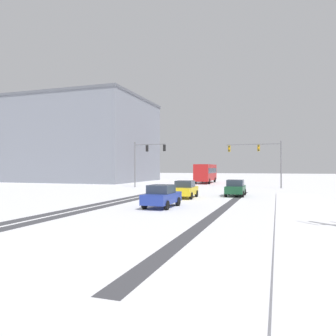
# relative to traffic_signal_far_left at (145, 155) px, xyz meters

# --- Properties ---
(wheel_track_left_lane) EXTENTS (0.90, 32.29, 0.01)m
(wheel_track_left_lane) POSITION_rel_traffic_signal_far_left_xyz_m (4.54, -20.60, -4.59)
(wheel_track_left_lane) COLOR #424247
(wheel_track_left_lane) RESTS_ON ground
(wheel_track_right_lane) EXTENTS (0.72, 32.29, 0.01)m
(wheel_track_right_lane) POSITION_rel_traffic_signal_far_left_xyz_m (14.24, -20.60, -4.59)
(wheel_track_right_lane) COLOR #424247
(wheel_track_right_lane) RESTS_ON ground
(wheel_track_center) EXTENTS (0.93, 32.29, 0.01)m
(wheel_track_center) POSITION_rel_traffic_signal_far_left_xyz_m (5.74, -20.60, -4.59)
(wheel_track_center) COLOR #424247
(wheel_track_center) RESTS_ON ground
(sidewalk_kerb_right) EXTENTS (4.00, 32.29, 0.12)m
(sidewalk_kerb_right) POSITION_rel_traffic_signal_far_left_xyz_m (19.69, -22.07, -4.53)
(sidewalk_kerb_right) COLOR white
(sidewalk_kerb_right) RESTS_ON ground
(traffic_signal_far_left) EXTENTS (4.91, 0.54, 6.50)m
(traffic_signal_far_left) POSITION_rel_traffic_signal_far_left_xyz_m (0.00, 0.00, 0.00)
(traffic_signal_far_left) COLOR slate
(traffic_signal_far_left) RESTS_ON ground
(traffic_signal_far_right) EXTENTS (7.54, 0.59, 6.50)m
(traffic_signal_far_right) POSITION_rel_traffic_signal_far_left_xyz_m (15.64, 4.19, 0.11)
(traffic_signal_far_right) COLOR slate
(traffic_signal_far_right) RESTS_ON ground
(car_dark_green_lead) EXTENTS (1.89, 4.13, 1.62)m
(car_dark_green_lead) POSITION_rel_traffic_signal_far_left_xyz_m (13.84, -10.06, -3.78)
(car_dark_green_lead) COLOR #194C2D
(car_dark_green_lead) RESTS_ON ground
(car_yellow_cab_second) EXTENTS (1.99, 4.18, 1.62)m
(car_yellow_cab_second) POSITION_rel_traffic_signal_far_left_xyz_m (9.64, -13.60, -3.78)
(car_yellow_cab_second) COLOR yellow
(car_yellow_cab_second) RESTS_ON ground
(car_blue_third) EXTENTS (1.87, 4.12, 1.62)m
(car_blue_third) POSITION_rel_traffic_signal_far_left_xyz_m (9.96, -21.05, -3.78)
(car_blue_third) COLOR #233899
(car_blue_third) RESTS_ON ground
(bus_oncoming) EXTENTS (3.06, 11.11, 3.38)m
(bus_oncoming) POSITION_rel_traffic_signal_far_left_xyz_m (5.45, 15.53, -2.60)
(bus_oncoming) COLOR #B21E1E
(bus_oncoming) RESTS_ON ground
(office_building_far_left_block) EXTENTS (27.20, 22.24, 16.87)m
(office_building_far_left_block) POSITION_rel_traffic_signal_far_left_xyz_m (-21.24, 16.64, 3.85)
(office_building_far_left_block) COLOR gray
(office_building_far_left_block) RESTS_ON ground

